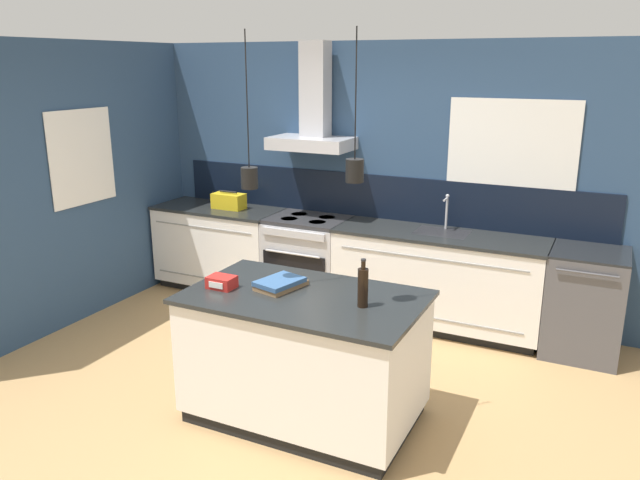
{
  "coord_description": "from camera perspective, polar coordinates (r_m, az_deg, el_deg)",
  "views": [
    {
      "loc": [
        2.12,
        -3.68,
        2.41
      ],
      "look_at": [
        0.06,
        0.58,
        1.05
      ],
      "focal_mm": 35.0,
      "sensor_mm": 36.0,
      "label": 1
    }
  ],
  "objects": [
    {
      "name": "kitchen_island",
      "position": [
        4.35,
        -1.42,
        -10.58
      ],
      "size": [
        1.58,
        0.96,
        0.91
      ],
      "color": "black",
      "rests_on": "ground_plane"
    },
    {
      "name": "dishwasher",
      "position": [
        5.71,
        23.03,
        -5.31
      ],
      "size": [
        0.61,
        0.65,
        0.91
      ],
      "color": "#4C4C51",
      "rests_on": "ground_plane"
    },
    {
      "name": "book_stack",
      "position": [
        4.29,
        -3.65,
        -4.0
      ],
      "size": [
        0.3,
        0.39,
        0.06
      ],
      "color": "olive",
      "rests_on": "kitchen_island"
    },
    {
      "name": "wall_left",
      "position": [
        6.41,
        -20.04,
        5.13
      ],
      "size": [
        0.08,
        3.8,
        2.6
      ],
      "color": "navy",
      "rests_on": "ground_plane"
    },
    {
      "name": "yellow_toolbox",
      "position": [
        6.66,
        -8.35,
        3.55
      ],
      "size": [
        0.34,
        0.18,
        0.19
      ],
      "color": "gold",
      "rests_on": "counter_run_left"
    },
    {
      "name": "bottle_on_island",
      "position": [
        3.94,
        3.95,
        -4.29
      ],
      "size": [
        0.07,
        0.07,
        0.32
      ],
      "color": "black",
      "rests_on": "kitchen_island"
    },
    {
      "name": "counter_run_left",
      "position": [
        6.87,
        -9.07,
        -0.67
      ],
      "size": [
        1.38,
        0.64,
        0.91
      ],
      "color": "black",
      "rests_on": "ground_plane"
    },
    {
      "name": "ground_plane",
      "position": [
        4.88,
        -3.69,
        -13.57
      ],
      "size": [
        16.0,
        16.0,
        0.0
      ],
      "primitive_type": "plane",
      "color": "tan",
      "rests_on": "ground"
    },
    {
      "name": "oven_range",
      "position": [
        6.33,
        -1.1,
        -1.96
      ],
      "size": [
        0.78,
        0.66,
        0.91
      ],
      "color": "#B5B5BA",
      "rests_on": "ground_plane"
    },
    {
      "name": "red_supply_box",
      "position": [
        4.33,
        -8.98,
        -3.82
      ],
      "size": [
        0.18,
        0.14,
        0.08
      ],
      "color": "red",
      "rests_on": "kitchen_island"
    },
    {
      "name": "counter_run_sink",
      "position": [
        5.88,
        10.73,
        -3.61
      ],
      "size": [
        1.93,
        0.64,
        1.24
      ],
      "color": "black",
      "rests_on": "ground_plane"
    },
    {
      "name": "wall_back",
      "position": [
        6.16,
        5.06,
        6.11
      ],
      "size": [
        5.6,
        2.39,
        2.6
      ],
      "color": "navy",
      "rests_on": "ground_plane"
    }
  ]
}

